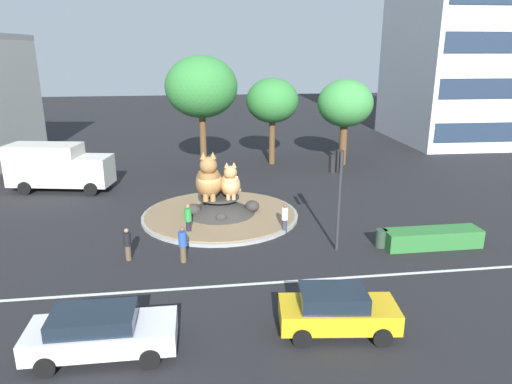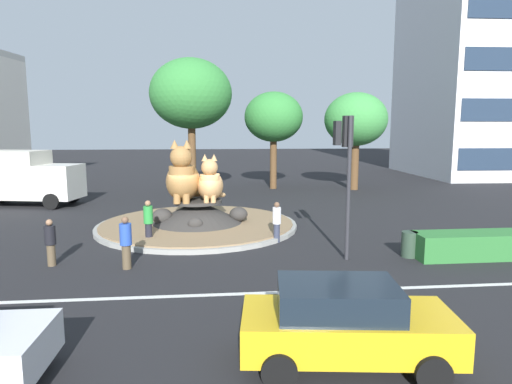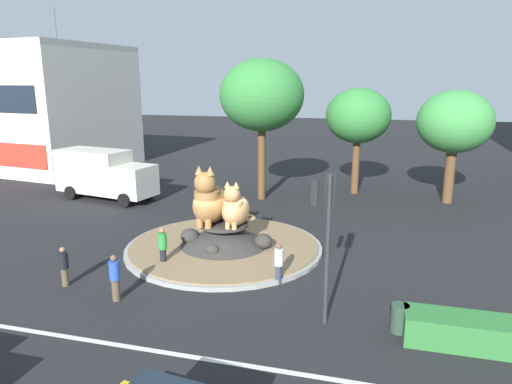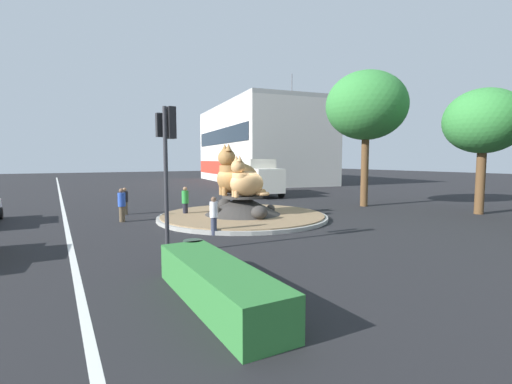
{
  "view_description": "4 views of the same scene",
  "coord_description": "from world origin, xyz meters",
  "px_view_note": "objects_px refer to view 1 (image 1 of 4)",
  "views": [
    {
      "loc": [
        -1.45,
        -25.6,
        9.29
      ],
      "look_at": [
        2.05,
        -0.52,
        1.58
      ],
      "focal_mm": 32.46,
      "sensor_mm": 36.0,
      "label": 1
    },
    {
      "loc": [
        0.75,
        -19.87,
        4.48
      ],
      "look_at": [
        2.81,
        1.12,
        1.44
      ],
      "focal_mm": 30.69,
      "sensor_mm": 36.0,
      "label": 2
    },
    {
      "loc": [
        6.58,
        -19.09,
        7.6
      ],
      "look_at": [
        1.4,
        0.5,
        2.71
      ],
      "focal_mm": 32.1,
      "sensor_mm": 36.0,
      "label": 3
    },
    {
      "loc": [
        17.32,
        -8.85,
        3.18
      ],
      "look_at": [
        0.56,
        0.5,
        1.46
      ],
      "focal_mm": 25.49,
      "sensor_mm": 36.0,
      "label": 4
    }
  ],
  "objects_px": {
    "litter_bin": "(381,238)",
    "third_tree_left": "(272,101)",
    "cat_statue_tabby": "(209,180)",
    "sedan_on_far_lane": "(100,332)",
    "traffic_light_mast": "(338,178)",
    "office_tower": "(485,2)",
    "broadleaf_tree_behind_island": "(345,104)",
    "second_tree_near_tower": "(201,87)",
    "pedestrian_black_shirt": "(127,244)",
    "delivery_box_truck": "(57,166)",
    "hatchback_near_shophouse": "(337,310)",
    "pedestrian_green_shirt": "(188,219)",
    "cat_statue_calico": "(230,184)",
    "pedestrian_blue_shirt": "(183,244)",
    "pedestrian_white_shirt": "(285,218)"
  },
  "relations": [
    {
      "from": "traffic_light_mast",
      "to": "hatchback_near_shophouse",
      "type": "relative_size",
      "value": 1.18
    },
    {
      "from": "cat_statue_calico",
      "to": "sedan_on_far_lane",
      "type": "bearing_deg",
      "value": -20.91
    },
    {
      "from": "pedestrian_black_shirt",
      "to": "litter_bin",
      "type": "distance_m",
      "value": 12.22
    },
    {
      "from": "cat_statue_tabby",
      "to": "third_tree_left",
      "type": "relative_size",
      "value": 0.38
    },
    {
      "from": "pedestrian_black_shirt",
      "to": "pedestrian_blue_shirt",
      "type": "relative_size",
      "value": 0.91
    },
    {
      "from": "second_tree_near_tower",
      "to": "third_tree_left",
      "type": "bearing_deg",
      "value": 28.36
    },
    {
      "from": "office_tower",
      "to": "pedestrian_black_shirt",
      "type": "relative_size",
      "value": 18.02
    },
    {
      "from": "pedestrian_blue_shirt",
      "to": "pedestrian_black_shirt",
      "type": "bearing_deg",
      "value": -117.82
    },
    {
      "from": "pedestrian_black_shirt",
      "to": "delivery_box_truck",
      "type": "height_order",
      "value": "delivery_box_truck"
    },
    {
      "from": "pedestrian_blue_shirt",
      "to": "delivery_box_truck",
      "type": "bearing_deg",
      "value": -161.13
    },
    {
      "from": "cat_statue_calico",
      "to": "traffic_light_mast",
      "type": "xyz_separation_m",
      "value": [
        4.6,
        -5.32,
        1.57
      ]
    },
    {
      "from": "cat_statue_tabby",
      "to": "third_tree_left",
      "type": "xyz_separation_m",
      "value": [
        5.89,
        12.94,
        3.06
      ]
    },
    {
      "from": "broadleaf_tree_behind_island",
      "to": "second_tree_near_tower",
      "type": "distance_m",
      "value": 12.13
    },
    {
      "from": "traffic_light_mast",
      "to": "pedestrian_white_shirt",
      "type": "relative_size",
      "value": 3.02
    },
    {
      "from": "delivery_box_truck",
      "to": "litter_bin",
      "type": "relative_size",
      "value": 8.03
    },
    {
      "from": "second_tree_near_tower",
      "to": "pedestrian_black_shirt",
      "type": "height_order",
      "value": "second_tree_near_tower"
    },
    {
      "from": "cat_statue_tabby",
      "to": "sedan_on_far_lane",
      "type": "distance_m",
      "value": 12.95
    },
    {
      "from": "pedestrian_green_shirt",
      "to": "pedestrian_black_shirt",
      "type": "bearing_deg",
      "value": 46.44
    },
    {
      "from": "third_tree_left",
      "to": "pedestrian_black_shirt",
      "type": "bearing_deg",
      "value": -118.6
    },
    {
      "from": "office_tower",
      "to": "cat_statue_tabby",
      "type": "bearing_deg",
      "value": -141.99
    },
    {
      "from": "cat_statue_tabby",
      "to": "hatchback_near_shophouse",
      "type": "bearing_deg",
      "value": 19.37
    },
    {
      "from": "pedestrian_green_shirt",
      "to": "litter_bin",
      "type": "relative_size",
      "value": 1.89
    },
    {
      "from": "broadleaf_tree_behind_island",
      "to": "delivery_box_truck",
      "type": "xyz_separation_m",
      "value": [
        -21.97,
        -4.72,
        -3.42
      ]
    },
    {
      "from": "office_tower",
      "to": "pedestrian_black_shirt",
      "type": "bearing_deg",
      "value": -139.52
    },
    {
      "from": "cat_statue_calico",
      "to": "delivery_box_truck",
      "type": "distance_m",
      "value": 13.44
    },
    {
      "from": "hatchback_near_shophouse",
      "to": "delivery_box_truck",
      "type": "bearing_deg",
      "value": 133.08
    },
    {
      "from": "third_tree_left",
      "to": "pedestrian_black_shirt",
      "type": "distance_m",
      "value": 21.14
    },
    {
      "from": "hatchback_near_shophouse",
      "to": "second_tree_near_tower",
      "type": "bearing_deg",
      "value": 106.99
    },
    {
      "from": "traffic_light_mast",
      "to": "third_tree_left",
      "type": "relative_size",
      "value": 0.68
    },
    {
      "from": "cat_statue_calico",
      "to": "broadleaf_tree_behind_island",
      "type": "distance_m",
      "value": 16.21
    },
    {
      "from": "cat_statue_tabby",
      "to": "second_tree_near_tower",
      "type": "relative_size",
      "value": 0.31
    },
    {
      "from": "traffic_light_mast",
      "to": "hatchback_near_shophouse",
      "type": "distance_m",
      "value": 7.53
    },
    {
      "from": "cat_statue_tabby",
      "to": "pedestrian_green_shirt",
      "type": "distance_m",
      "value": 3.1
    },
    {
      "from": "litter_bin",
      "to": "cat_statue_tabby",
      "type": "bearing_deg",
      "value": 146.89
    },
    {
      "from": "litter_bin",
      "to": "third_tree_left",
      "type": "bearing_deg",
      "value": 97.25
    },
    {
      "from": "second_tree_near_tower",
      "to": "delivery_box_truck",
      "type": "xyz_separation_m",
      "value": [
        -10.12,
        -2.65,
        -5.02
      ]
    },
    {
      "from": "litter_bin",
      "to": "broadleaf_tree_behind_island",
      "type": "bearing_deg",
      "value": 78.16
    },
    {
      "from": "cat_statue_tabby",
      "to": "cat_statue_calico",
      "type": "xyz_separation_m",
      "value": [
        1.22,
        -0.05,
        -0.23
      ]
    },
    {
      "from": "third_tree_left",
      "to": "pedestrian_green_shirt",
      "type": "distance_m",
      "value": 17.56
    },
    {
      "from": "broadleaf_tree_behind_island",
      "to": "delivery_box_truck",
      "type": "distance_m",
      "value": 22.73
    },
    {
      "from": "third_tree_left",
      "to": "pedestrian_white_shirt",
      "type": "height_order",
      "value": "third_tree_left"
    },
    {
      "from": "cat_statue_tabby",
      "to": "traffic_light_mast",
      "type": "distance_m",
      "value": 8.03
    },
    {
      "from": "office_tower",
      "to": "pedestrian_blue_shirt",
      "type": "distance_m",
      "value": 42.96
    },
    {
      "from": "broadleaf_tree_behind_island",
      "to": "pedestrian_white_shirt",
      "type": "relative_size",
      "value": 4.38
    },
    {
      "from": "traffic_light_mast",
      "to": "cat_statue_calico",
      "type": "bearing_deg",
      "value": 36.9
    },
    {
      "from": "pedestrian_blue_shirt",
      "to": "cat_statue_calico",
      "type": "bearing_deg",
      "value": 139.65
    },
    {
      "from": "second_tree_near_tower",
      "to": "pedestrian_blue_shirt",
      "type": "relative_size",
      "value": 5.27
    },
    {
      "from": "cat_statue_calico",
      "to": "pedestrian_black_shirt",
      "type": "relative_size",
      "value": 1.37
    },
    {
      "from": "hatchback_near_shophouse",
      "to": "litter_bin",
      "type": "distance_m",
      "value": 8.04
    },
    {
      "from": "broadleaf_tree_behind_island",
      "to": "cat_statue_tabby",
      "type": "bearing_deg",
      "value": -134.98
    }
  ]
}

